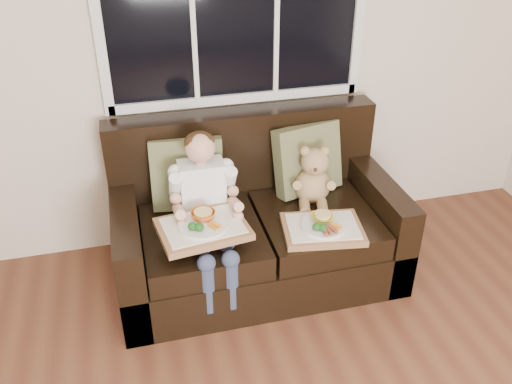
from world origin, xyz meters
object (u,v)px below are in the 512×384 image
object	(u,v)px
teddy_bear	(314,179)
tray_right	(323,228)
child	(205,199)
tray_left	(203,227)
loveseat	(255,228)

from	to	relation	value
teddy_bear	tray_right	distance (m)	0.36
child	tray_left	distance (m)	0.20
loveseat	teddy_bear	distance (m)	0.48
loveseat	child	world-z (taller)	child
child	tray_left	bearing A→B (deg)	-104.91
tray_left	child	bearing A→B (deg)	67.07
tray_left	loveseat	bearing A→B (deg)	31.28
teddy_bear	tray_left	bearing A→B (deg)	-143.07
loveseat	tray_left	bearing A→B (deg)	-140.70
tray_left	tray_right	size ratio (longest dim) A/B	1.04
teddy_bear	tray_right	size ratio (longest dim) A/B	0.79
loveseat	child	bearing A→B (deg)	-159.54
teddy_bear	tray_left	distance (m)	0.80
tray_left	teddy_bear	bearing A→B (deg)	13.91
loveseat	teddy_bear	world-z (taller)	loveseat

